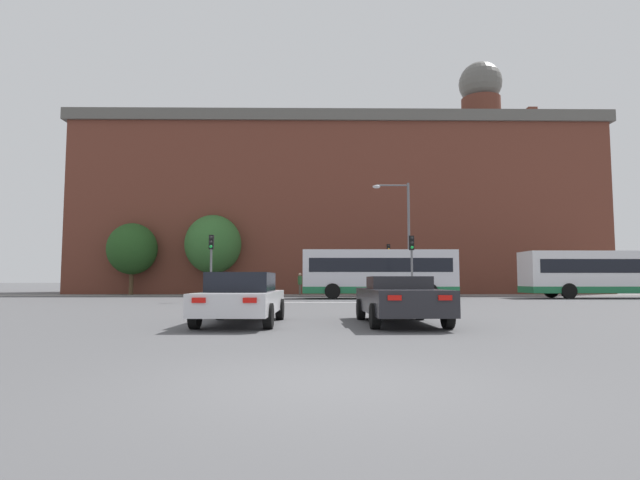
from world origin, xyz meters
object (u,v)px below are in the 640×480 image
object	(u,v)px
traffic_light_far_right	(389,261)
pedestrian_waiting	(300,282)
bus_crossing_trailing	(615,273)
traffic_light_near_left	(211,256)
car_roadster_right	(399,299)
traffic_light_near_right	(412,257)
pedestrian_walking_east	(424,283)
bus_crossing_lead	(379,273)
car_saloon_left	(242,297)
street_lamp_junction	(402,228)

from	to	relation	value
traffic_light_far_right	pedestrian_waiting	world-z (taller)	traffic_light_far_right
bus_crossing_trailing	traffic_light_near_left	size ratio (longest dim) A/B	3.27
car_roadster_right	traffic_light_near_right	bearing A→B (deg)	75.91
pedestrian_waiting	pedestrian_walking_east	xyz separation A→B (m)	(9.94, -0.61, -0.09)
bus_crossing_lead	traffic_light_far_right	bearing A→B (deg)	165.41
traffic_light_near_left	traffic_light_near_right	size ratio (longest dim) A/B	1.01
car_saloon_left	car_roadster_right	xyz separation A→B (m)	(4.38, -0.02, -0.05)
bus_crossing_trailing	traffic_light_near_right	xyz separation A→B (m)	(-14.80, -5.87, 0.81)
pedestrian_waiting	traffic_light_far_right	bearing A→B (deg)	-120.99
bus_crossing_trailing	traffic_light_near_right	bearing A→B (deg)	-68.37
traffic_light_near_left	bus_crossing_trailing	bearing A→B (deg)	12.29
traffic_light_far_right	pedestrian_walking_east	bearing A→B (deg)	13.46
pedestrian_walking_east	car_saloon_left	bearing A→B (deg)	-170.79
bus_crossing_lead	traffic_light_near_left	world-z (taller)	traffic_light_near_left
car_roadster_right	traffic_light_near_left	size ratio (longest dim) A/B	1.30
car_roadster_right	pedestrian_walking_east	world-z (taller)	pedestrian_walking_east
bus_crossing_lead	bus_crossing_trailing	bearing A→B (deg)	90.98
car_saloon_left	traffic_light_near_left	distance (m)	14.31
bus_crossing_trailing	pedestrian_waiting	bearing A→B (deg)	-108.51
bus_crossing_lead	traffic_light_far_right	world-z (taller)	traffic_light_far_right
car_saloon_left	street_lamp_junction	size ratio (longest dim) A/B	0.64
car_saloon_left	pedestrian_waiting	size ratio (longest dim) A/B	2.70
traffic_light_far_right	street_lamp_junction	size ratio (longest dim) A/B	0.54
pedestrian_walking_east	bus_crossing_trailing	bearing A→B (deg)	-87.96
traffic_light_far_right	car_roadster_right	bearing A→B (deg)	-97.87
car_saloon_left	car_roadster_right	world-z (taller)	car_saloon_left
car_saloon_left	pedestrian_waiting	bearing A→B (deg)	89.79
bus_crossing_trailing	traffic_light_far_right	distance (m)	15.51
car_roadster_right	traffic_light_far_right	world-z (taller)	traffic_light_far_right
street_lamp_junction	pedestrian_waiting	world-z (taller)	street_lamp_junction
car_roadster_right	traffic_light_near_left	xyz separation A→B (m)	(-8.09, 13.73, 1.84)
car_saloon_left	bus_crossing_lead	xyz separation A→B (m)	(6.28, 19.08, 0.97)
pedestrian_waiting	street_lamp_junction	bearing A→B (deg)	-161.87
bus_crossing_lead	traffic_light_near_left	xyz separation A→B (m)	(-9.99, -5.37, 0.82)
bus_crossing_lead	traffic_light_near_left	bearing A→B (deg)	-61.73
street_lamp_junction	pedestrian_waiting	distance (m)	11.54
car_roadster_right	bus_crossing_trailing	distance (m)	26.34
pedestrian_walking_east	traffic_light_far_right	bearing A→B (deg)	135.31
street_lamp_junction	car_roadster_right	bearing A→B (deg)	-100.48
pedestrian_walking_east	traffic_light_near_right	bearing A→B (deg)	-163.46
pedestrian_waiting	pedestrian_walking_east	distance (m)	9.96
bus_crossing_lead	pedestrian_walking_east	world-z (taller)	bus_crossing_lead
traffic_light_near_left	traffic_light_near_right	bearing A→B (deg)	-1.16
bus_crossing_lead	street_lamp_junction	distance (m)	3.42
car_saloon_left	traffic_light_far_right	size ratio (longest dim) A/B	1.19
traffic_light_near_right	pedestrian_waiting	world-z (taller)	traffic_light_near_right
traffic_light_near_right	bus_crossing_lead	bearing A→B (deg)	101.34
traffic_light_near_left	traffic_light_near_right	xyz separation A→B (m)	(11.11, -0.23, -0.03)
bus_crossing_trailing	pedestrian_walking_east	world-z (taller)	bus_crossing_trailing
traffic_light_near_right	pedestrian_waiting	size ratio (longest dim) A/B	2.06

